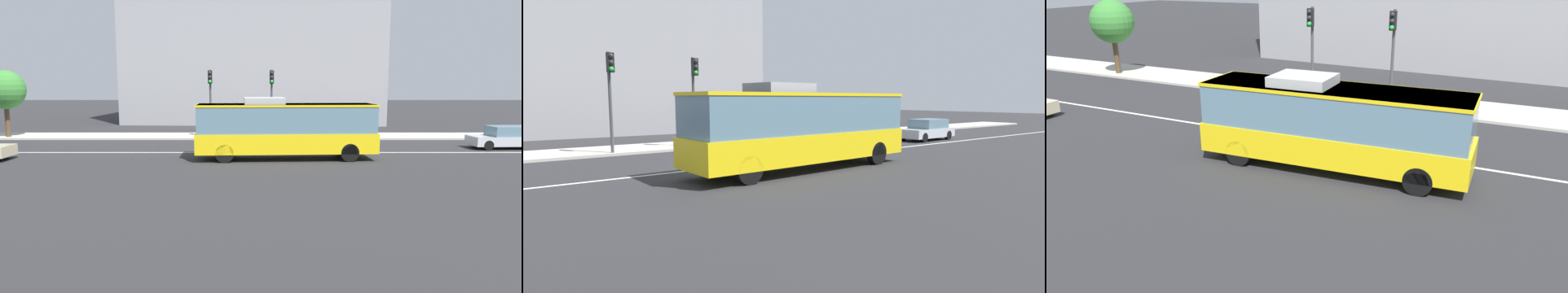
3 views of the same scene
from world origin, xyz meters
The scene contains 8 objects.
ground_plane centered at (0.00, 0.00, 0.00)m, with size 160.00×160.00×0.00m, color #28282B.
sidewalk_kerb centered at (0.00, 8.17, 0.07)m, with size 80.00×3.85×0.14m, color #B2ADA3.
lane_centre_line centered at (0.00, 0.00, 0.01)m, with size 76.00×0.16×0.01m, color silver.
transit_bus centered at (1.87, -2.37, 1.81)m, with size 10.11×2.99×3.46m.
sedan_silver centered at (16.48, 1.82, 0.72)m, with size 4.57×1.99×1.46m.
traffic_light_near_corner centered at (-3.24, 6.49, 3.56)m, with size 0.34×0.62×5.20m.
traffic_light_mid_block centered at (1.31, 6.65, 3.56)m, with size 0.32×0.62×5.20m.
office_block_background centered at (-0.07, 24.57, 8.50)m, with size 26.87×15.88×17.00m.
Camera 2 is at (-8.60, -15.27, 2.87)m, focal length 28.33 mm.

